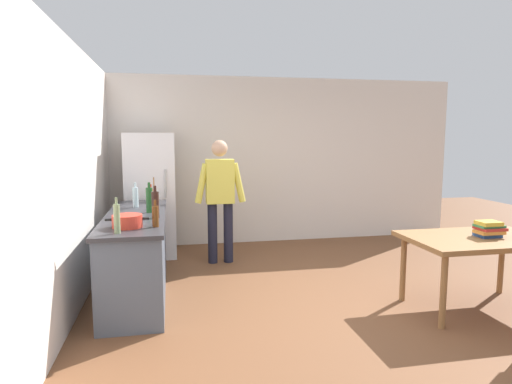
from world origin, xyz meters
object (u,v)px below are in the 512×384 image
Objects in this scene: bottle_sauce_red at (151,195)px; bottle_vinegar_tall at (117,218)px; refrigerator at (151,195)px; book_stack at (489,229)px; person at (220,193)px; dining_table at (477,244)px; bottle_water_clear at (135,197)px; bottle_wine_green at (149,200)px; utensil_jar at (153,195)px; cooking_pot at (127,221)px; bottle_wine_dark at (155,204)px; bottle_beer_brown at (155,216)px.

bottle_sauce_red is 0.75× the size of bottle_vinegar_tall.
refrigerator reaches higher than book_stack.
person is 3.20m from dining_table.
bottle_sauce_red is (0.17, 0.32, -0.03)m from bottle_water_clear.
dining_table is at bearing -25.25° from bottle_water_clear.
bottle_wine_green reaches higher than bottle_water_clear.
utensil_jar is 0.49m from bottle_water_clear.
bottle_vinegar_tall is (-0.18, -2.53, 0.14)m from refrigerator.
bottle_vinegar_tall reaches higher than cooking_pot.
bottle_wine_dark is at bearing -71.46° from bottle_water_clear.
person is 1.94m from bottle_beer_brown.
book_stack is (3.52, -0.44, -0.13)m from cooking_pot.
bottle_vinegar_tall is 1.13× the size of book_stack.
utensil_jar reaches higher than bottle_beer_brown.
person reaches higher than dining_table.
refrigerator is 4.50× the size of cooking_pot.
bottle_wine_green is 0.44m from bottle_water_clear.
bottle_water_clear is at bearing -117.34° from bottle_sauce_red.
dining_table is 3.50× the size of cooking_pot.
dining_table is 3.46m from cooking_pot.
bottle_sauce_red is at bearing 93.88° from bottle_beer_brown.
cooking_pot is 3.55m from book_stack.
bottle_sauce_red is (-0.02, 0.72, -0.05)m from bottle_wine_green.
refrigerator is at bearing 93.45° from bottle_beer_brown.
bottle_wine_green is at bearing -65.55° from bottle_water_clear.
bottle_wine_dark is 1.00× the size of bottle_wine_green.
bottle_water_clear is 1.26m from bottle_beer_brown.
bottle_wine_green reaches higher than cooking_pot.
bottle_beer_brown reaches higher than bottle_sauce_red.
refrigerator is 0.64m from utensil_jar.
person is 3.28m from book_stack.
bottle_wine_green is at bearing 159.47° from dining_table.
book_stack reaches higher than dining_table.
bottle_water_clear is at bearing 90.58° from cooking_pot.
dining_table is at bearing -30.74° from bottle_sauce_red.
bottle_vinegar_tall is at bearing 177.16° from dining_table.
bottle_beer_brown is at bearing -6.56° from cooking_pot.
cooking_pot is (-3.42, 0.42, 0.29)m from dining_table.
bottle_sauce_red is at bearing 84.19° from cooking_pot.
refrigerator is 7.50× the size of bottle_sauce_red.
bottle_wine_dark is at bearing 91.76° from bottle_beer_brown.
refrigerator is at bearing 91.92° from bottle_wine_green.
bottle_wine_green is (-0.08, 0.37, 0.00)m from bottle_wine_dark.
person is at bearing 57.56° from bottle_wine_dark.
utensil_jar is 1.07× the size of bottle_water_clear.
bottle_wine_green is 1.42× the size of bottle_sauce_red.
dining_table is 4.12× the size of bottle_wine_green.
book_stack is (3.58, -0.20, -0.20)m from bottle_vinegar_tall.
person reaches higher than bottle_beer_brown.
bottle_wine_dark reaches higher than bottle_sauce_red.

